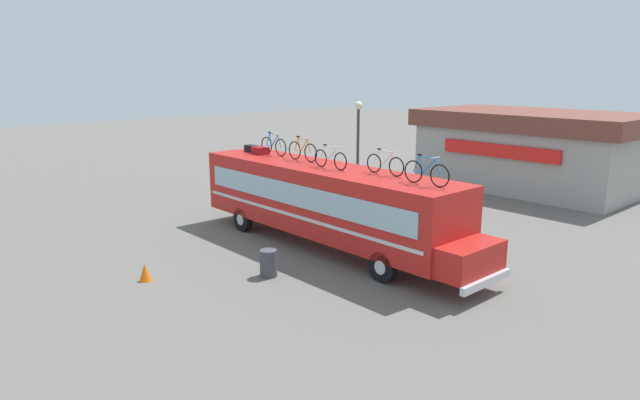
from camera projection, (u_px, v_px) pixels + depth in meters
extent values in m
plane|color=#605E59|center=(323.00, 245.00, 21.42)|extent=(120.00, 120.00, 0.00)
cube|color=red|center=(323.00, 198.00, 20.99)|extent=(11.99, 2.56, 2.43)
cube|color=red|center=(471.00, 259.00, 16.45)|extent=(1.01, 2.36, 0.94)
cube|color=#99B7C6|center=(296.00, 196.00, 20.08)|extent=(11.03, 0.04, 0.81)
cube|color=#99B7C6|center=(348.00, 186.00, 21.77)|extent=(11.03, 0.04, 0.81)
cube|color=silver|center=(297.00, 216.00, 20.26)|extent=(11.51, 0.03, 0.12)
cube|color=silver|center=(347.00, 205.00, 21.95)|extent=(11.51, 0.03, 0.12)
cube|color=silver|center=(486.00, 282.00, 16.17)|extent=(0.16, 2.43, 0.24)
cylinder|color=black|center=(383.00, 267.00, 17.60)|extent=(1.01, 0.28, 1.01)
cylinder|color=silver|center=(383.00, 267.00, 17.60)|extent=(0.45, 0.30, 0.45)
cylinder|color=black|center=(427.00, 252.00, 19.09)|extent=(1.01, 0.28, 1.01)
cylinder|color=silver|center=(427.00, 252.00, 19.09)|extent=(0.45, 0.30, 0.45)
cylinder|color=black|center=(243.00, 219.00, 23.25)|extent=(1.01, 0.28, 1.01)
cylinder|color=silver|center=(243.00, 219.00, 23.25)|extent=(0.45, 0.30, 0.45)
cylinder|color=black|center=(286.00, 210.00, 24.74)|extent=(1.01, 0.28, 1.01)
cylinder|color=silver|center=(286.00, 210.00, 24.74)|extent=(0.45, 0.30, 0.45)
cube|color=black|center=(251.00, 148.00, 24.40)|extent=(0.62, 0.36, 0.29)
cube|color=maroon|center=(260.00, 150.00, 23.78)|extent=(0.71, 0.46, 0.30)
torus|color=black|center=(267.00, 145.00, 23.78)|extent=(0.73, 0.04, 0.73)
torus|color=black|center=(281.00, 148.00, 23.07)|extent=(0.73, 0.04, 0.73)
cylinder|color=#197FDB|center=(271.00, 139.00, 23.50)|extent=(0.19, 0.04, 0.52)
cylinder|color=#197FDB|center=(275.00, 140.00, 23.29)|extent=(0.46, 0.04, 0.50)
cylinder|color=#197FDB|center=(274.00, 134.00, 23.29)|extent=(0.59, 0.04, 0.07)
cylinder|color=#197FDB|center=(269.00, 145.00, 23.64)|extent=(0.37, 0.03, 0.05)
cylinder|color=#197FDB|center=(268.00, 139.00, 23.64)|extent=(0.24, 0.03, 0.54)
cylinder|color=#197FDB|center=(279.00, 141.00, 23.08)|extent=(0.21, 0.03, 0.51)
cylinder|color=silver|center=(278.00, 134.00, 23.07)|extent=(0.03, 0.44, 0.03)
ellipsoid|color=black|center=(269.00, 132.00, 23.49)|extent=(0.20, 0.08, 0.06)
torus|color=black|center=(295.00, 150.00, 22.25)|extent=(0.73, 0.04, 0.73)
torus|color=black|center=(311.00, 153.00, 21.55)|extent=(0.73, 0.04, 0.73)
cylinder|color=orange|center=(299.00, 144.00, 21.98)|extent=(0.19, 0.04, 0.52)
cylinder|color=orange|center=(304.00, 145.00, 21.77)|extent=(0.45, 0.04, 0.50)
cylinder|color=orange|center=(303.00, 139.00, 21.77)|extent=(0.58, 0.04, 0.07)
cylinder|color=orange|center=(298.00, 151.00, 22.11)|extent=(0.37, 0.03, 0.05)
cylinder|color=orange|center=(296.00, 144.00, 22.11)|extent=(0.24, 0.03, 0.54)
cylinder|color=orange|center=(309.00, 146.00, 21.55)|extent=(0.20, 0.03, 0.51)
cylinder|color=silver|center=(308.00, 138.00, 21.55)|extent=(0.03, 0.44, 0.03)
ellipsoid|color=black|center=(298.00, 136.00, 21.96)|extent=(0.20, 0.08, 0.06)
torus|color=black|center=(321.00, 158.00, 20.55)|extent=(0.65, 0.04, 0.65)
torus|color=black|center=(340.00, 161.00, 19.80)|extent=(0.65, 0.04, 0.65)
cylinder|color=white|center=(327.00, 152.00, 20.27)|extent=(0.20, 0.04, 0.46)
cylinder|color=white|center=(332.00, 154.00, 20.05)|extent=(0.48, 0.04, 0.45)
cylinder|color=white|center=(331.00, 147.00, 20.06)|extent=(0.63, 0.04, 0.07)
cylinder|color=white|center=(324.00, 158.00, 20.41)|extent=(0.40, 0.03, 0.05)
cylinder|color=white|center=(323.00, 152.00, 20.41)|extent=(0.26, 0.03, 0.48)
cylinder|color=white|center=(339.00, 155.00, 19.81)|extent=(0.22, 0.03, 0.45)
cylinder|color=silver|center=(337.00, 147.00, 19.82)|extent=(0.03, 0.44, 0.03)
ellipsoid|color=black|center=(325.00, 145.00, 20.27)|extent=(0.20, 0.08, 0.06)
torus|color=black|center=(374.00, 163.00, 19.36)|extent=(0.66, 0.04, 0.66)
torus|color=black|center=(396.00, 167.00, 18.63)|extent=(0.66, 0.04, 0.66)
cylinder|color=white|center=(381.00, 157.00, 19.08)|extent=(0.20, 0.04, 0.47)
cylinder|color=white|center=(387.00, 158.00, 18.87)|extent=(0.47, 0.04, 0.46)
cylinder|color=white|center=(386.00, 151.00, 18.87)|extent=(0.61, 0.04, 0.07)
cylinder|color=white|center=(378.00, 164.00, 19.22)|extent=(0.39, 0.03, 0.05)
cylinder|color=white|center=(377.00, 157.00, 19.23)|extent=(0.25, 0.03, 0.49)
cylinder|color=white|center=(395.00, 160.00, 18.64)|extent=(0.21, 0.03, 0.46)
cylinder|color=silver|center=(393.00, 151.00, 18.65)|extent=(0.03, 0.44, 0.03)
ellipsoid|color=black|center=(379.00, 149.00, 19.08)|extent=(0.20, 0.08, 0.06)
torus|color=black|center=(413.00, 172.00, 17.59)|extent=(0.72, 0.04, 0.72)
torus|color=black|center=(440.00, 176.00, 16.86)|extent=(0.72, 0.04, 0.72)
cylinder|color=#197FDB|center=(421.00, 164.00, 17.31)|extent=(0.20, 0.04, 0.51)
cylinder|color=#197FDB|center=(429.00, 166.00, 17.10)|extent=(0.47, 0.04, 0.49)
cylinder|color=#197FDB|center=(428.00, 158.00, 17.10)|extent=(0.61, 0.04, 0.07)
cylinder|color=#197FDB|center=(418.00, 172.00, 17.45)|extent=(0.39, 0.03, 0.05)
cylinder|color=#197FDB|center=(416.00, 164.00, 17.45)|extent=(0.25, 0.03, 0.53)
cylinder|color=#197FDB|center=(438.00, 168.00, 16.87)|extent=(0.21, 0.03, 0.50)
cylinder|color=silver|center=(436.00, 158.00, 16.87)|extent=(0.03, 0.44, 0.03)
ellipsoid|color=black|center=(420.00, 155.00, 17.31)|extent=(0.20, 0.08, 0.06)
cube|color=#9E9E99|center=(529.00, 158.00, 31.68)|extent=(11.14, 6.53, 3.39)
cube|color=brown|center=(533.00, 120.00, 31.19)|extent=(12.03, 7.05, 0.95)
cube|color=red|center=(499.00, 151.00, 29.32)|extent=(6.69, 0.16, 0.70)
cylinder|color=#3F3F47|center=(268.00, 263.00, 18.11)|extent=(0.56, 0.56, 0.89)
cone|color=orange|center=(145.00, 272.00, 17.74)|extent=(0.40, 0.40, 0.57)
cylinder|color=#38383D|center=(358.00, 159.00, 26.83)|extent=(0.14, 0.14, 4.85)
sphere|color=#F2EDCC|center=(359.00, 105.00, 26.26)|extent=(0.38, 0.38, 0.38)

